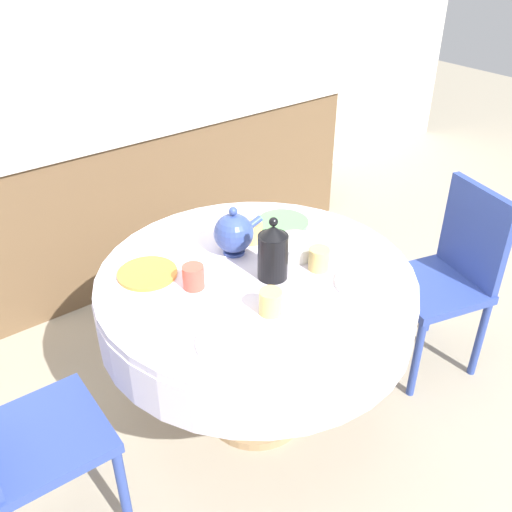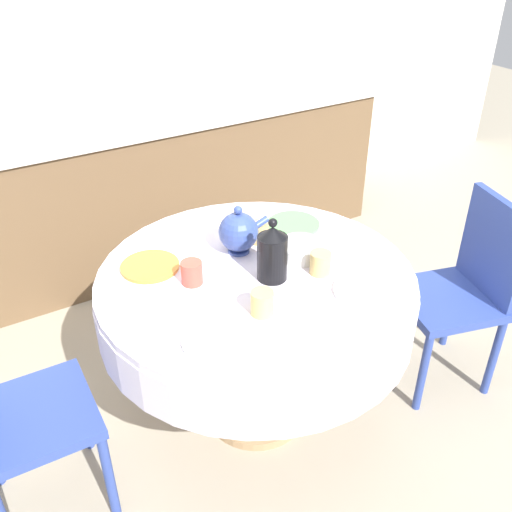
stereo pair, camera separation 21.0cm
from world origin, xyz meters
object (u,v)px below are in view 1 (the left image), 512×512
Objects in this scene: chair_left at (448,272)px; chair_right at (14,435)px; teapot at (234,233)px; coffee_carafe at (273,252)px.

chair_left and chair_right have the same top height.
teapot is at bearing 79.78° from chair_left.
coffee_carafe is (-0.88, 0.19, 0.34)m from chair_left.
coffee_carafe reaches higher than teapot.
chair_right is 4.14× the size of teapot.
coffee_carafe is at bearing 87.07° from chair_right.
chair_right is at bearing 96.74° from chair_left.
chair_right is (-1.86, 0.27, 0.00)m from chair_left.
teapot reaches higher than chair_right.
coffee_carafe is at bearing 92.55° from chair_left.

